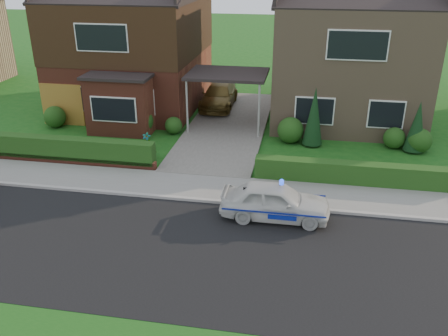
# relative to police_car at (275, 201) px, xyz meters

# --- Properties ---
(ground) EXTENTS (120.00, 120.00, 0.00)m
(ground) POSITION_rel_police_car_xyz_m (-3.02, -2.40, -0.61)
(ground) COLOR #154F15
(ground) RESTS_ON ground
(road) EXTENTS (60.00, 6.00, 0.02)m
(road) POSITION_rel_police_car_xyz_m (-3.02, -2.40, -0.61)
(road) COLOR black
(road) RESTS_ON ground
(kerb) EXTENTS (60.00, 0.16, 0.12)m
(kerb) POSITION_rel_police_car_xyz_m (-3.02, 0.65, -0.55)
(kerb) COLOR #9E9993
(kerb) RESTS_ON ground
(sidewalk) EXTENTS (60.00, 2.00, 0.10)m
(sidewalk) POSITION_rel_police_car_xyz_m (-3.02, 1.70, -0.56)
(sidewalk) COLOR slate
(sidewalk) RESTS_ON ground
(driveway) EXTENTS (3.80, 12.00, 0.12)m
(driveway) POSITION_rel_police_car_xyz_m (-3.02, 8.60, -0.55)
(driveway) COLOR #666059
(driveway) RESTS_ON ground
(house_left) EXTENTS (7.50, 9.53, 7.25)m
(house_left) POSITION_rel_police_car_xyz_m (-8.80, 11.50, 3.20)
(house_left) COLOR brown
(house_left) RESTS_ON ground
(house_right) EXTENTS (7.50, 8.06, 7.25)m
(house_right) POSITION_rel_police_car_xyz_m (2.78, 11.59, 3.05)
(house_right) COLOR #8E7257
(house_right) RESTS_ON ground
(carport_link) EXTENTS (3.80, 3.00, 2.77)m
(carport_link) POSITION_rel_police_car_xyz_m (-3.02, 8.55, 2.05)
(carport_link) COLOR black
(carport_link) RESTS_ON ground
(garage_door) EXTENTS (2.20, 0.10, 2.10)m
(garage_door) POSITION_rel_police_car_xyz_m (-11.27, 7.56, 0.44)
(garage_door) COLOR olive
(garage_door) RESTS_ON ground
(dwarf_wall) EXTENTS (7.70, 0.25, 0.36)m
(dwarf_wall) POSITION_rel_police_car_xyz_m (-8.82, 2.90, -0.43)
(dwarf_wall) COLOR brown
(dwarf_wall) RESTS_ON ground
(hedge_left) EXTENTS (7.50, 0.55, 0.90)m
(hedge_left) POSITION_rel_police_car_xyz_m (-8.82, 3.05, -0.61)
(hedge_left) COLOR #173A12
(hedge_left) RESTS_ON ground
(hedge_right) EXTENTS (7.50, 0.55, 0.80)m
(hedge_right) POSITION_rel_police_car_xyz_m (2.78, 2.95, -0.61)
(hedge_right) COLOR #173A12
(hedge_right) RESTS_ON ground
(shrub_left_far) EXTENTS (1.08, 1.08, 1.08)m
(shrub_left_far) POSITION_rel_police_car_xyz_m (-11.52, 7.10, -0.07)
(shrub_left_far) COLOR #173A12
(shrub_left_far) RESTS_ON ground
(shrub_left_mid) EXTENTS (1.32, 1.32, 1.32)m
(shrub_left_mid) POSITION_rel_police_car_xyz_m (-7.02, 6.90, 0.05)
(shrub_left_mid) COLOR #173A12
(shrub_left_mid) RESTS_ON ground
(shrub_left_near) EXTENTS (0.84, 0.84, 0.84)m
(shrub_left_near) POSITION_rel_police_car_xyz_m (-5.42, 7.20, -0.19)
(shrub_left_near) COLOR #173A12
(shrub_left_near) RESTS_ON ground
(shrub_right_near) EXTENTS (1.20, 1.20, 1.20)m
(shrub_right_near) POSITION_rel_police_car_xyz_m (0.18, 7.00, -0.01)
(shrub_right_near) COLOR #173A12
(shrub_right_near) RESTS_ON ground
(shrub_right_mid) EXTENTS (0.96, 0.96, 0.96)m
(shrub_right_mid) POSITION_rel_police_car_xyz_m (4.78, 7.10, -0.13)
(shrub_right_mid) COLOR #173A12
(shrub_right_mid) RESTS_ON ground
(shrub_right_far) EXTENTS (1.08, 1.08, 1.08)m
(shrub_right_far) POSITION_rel_police_car_xyz_m (5.78, 6.80, -0.07)
(shrub_right_far) COLOR #173A12
(shrub_right_far) RESTS_ON ground
(conifer_a) EXTENTS (0.90, 0.90, 2.60)m
(conifer_a) POSITION_rel_police_car_xyz_m (1.18, 6.80, 0.69)
(conifer_a) COLOR black
(conifer_a) RESTS_ON ground
(conifer_b) EXTENTS (0.90, 0.90, 2.20)m
(conifer_b) POSITION_rel_police_car_xyz_m (5.58, 6.80, 0.49)
(conifer_b) COLOR black
(conifer_b) RESTS_ON ground
(police_car) EXTENTS (3.28, 3.56, 1.38)m
(police_car) POSITION_rel_police_car_xyz_m (0.00, 0.00, 0.00)
(police_car) COLOR silver
(police_car) RESTS_ON ground
(driveway_car) EXTENTS (1.79, 4.27, 1.23)m
(driveway_car) POSITION_rel_police_car_xyz_m (-4.02, 11.67, 0.13)
(driveway_car) COLOR brown
(driveway_car) RESTS_ON driveway
(potted_plant_a) EXTENTS (0.39, 0.27, 0.74)m
(potted_plant_a) POSITION_rel_police_car_xyz_m (-6.07, 5.08, -0.24)
(potted_plant_a) COLOR gray
(potted_plant_a) RESTS_ON ground
(potted_plant_b) EXTENTS (0.58, 0.57, 0.83)m
(potted_plant_b) POSITION_rel_police_car_xyz_m (-9.54, 3.60, -0.19)
(potted_plant_b) COLOR gray
(potted_plant_b) RESTS_ON ground
(potted_plant_c) EXTENTS (0.49, 0.49, 0.70)m
(potted_plant_c) POSITION_rel_police_car_xyz_m (-5.52, 4.09, -0.26)
(potted_plant_c) COLOR gray
(potted_plant_c) RESTS_ON ground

